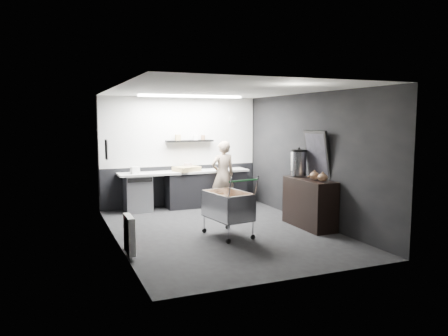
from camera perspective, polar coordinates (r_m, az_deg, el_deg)
name	(u,v)px	position (r m, az deg, el deg)	size (l,w,h in m)	color
floor	(222,231)	(8.57, -0.29, -8.19)	(5.50, 5.50, 0.00)	black
ceiling	(222,90)	(8.31, -0.30, 10.13)	(5.50, 5.50, 0.00)	white
wall_back	(181,152)	(10.92, -5.70, 2.14)	(5.50, 5.50, 0.00)	black
wall_front	(299,181)	(5.89, 9.76, -1.63)	(5.50, 5.50, 0.00)	black
wall_left	(115,166)	(7.81, -14.03, 0.25)	(5.50, 5.50, 0.00)	black
wall_right	(311,158)	(9.26, 11.26, 1.27)	(5.50, 5.50, 0.00)	black
kitchen_wall_panel	(181,132)	(10.88, -5.70, 4.76)	(3.95, 0.02, 1.70)	silver
dado_panel	(181,185)	(11.00, -5.62, -2.29)	(3.95, 0.02, 1.00)	black
floating_shelf	(190,141)	(10.84, -4.50, 3.55)	(1.20, 0.22, 0.04)	black
wall_clock	(233,119)	(11.34, 1.14, 6.38)	(0.20, 0.20, 0.03)	white
poster	(106,150)	(9.08, -15.12, 2.34)	(0.02, 0.30, 0.40)	silver
poster_red_band	(106,146)	(9.08, -15.11, 2.78)	(0.01, 0.22, 0.10)	red
radiator	(129,234)	(7.13, -12.27, -8.48)	(0.10, 0.50, 0.60)	white
ceiling_strip	(191,96)	(10.04, -4.30, 9.31)	(2.40, 0.20, 0.04)	white
prep_counter	(190,189)	(10.75, -4.45, -2.71)	(3.20, 0.61, 0.90)	black
person	(223,175)	(10.51, -0.14, -0.90)	(0.60, 0.39, 1.64)	beige
shopping_cart	(228,208)	(8.08, 0.48, -5.20)	(0.76, 1.10, 1.12)	silver
sideboard	(309,197)	(8.93, 11.05, -3.68)	(0.55, 1.30, 1.94)	black
fire_extinguisher	(130,233)	(7.62, -12.21, -8.31)	(0.15, 0.15, 0.50)	red
cardboard_box	(187,169)	(10.61, -4.90, -0.11)	(0.57, 0.44, 0.11)	tan
pink_tub	(188,167)	(10.66, -4.75, 0.14)	(0.19, 0.19, 0.19)	beige
white_container	(135,170)	(10.31, -11.55, -0.28)	(0.18, 0.14, 0.16)	white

